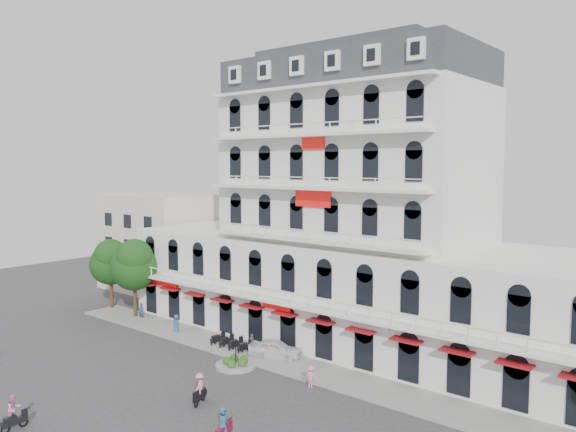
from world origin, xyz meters
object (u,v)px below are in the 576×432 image
(parked_car, at_px, (275,349))
(rider_center, at_px, (200,388))
(rider_southwest, at_px, (14,412))
(rider_east, at_px, (223,425))

(parked_car, bearing_deg, rider_center, 166.98)
(rider_southwest, bearing_deg, rider_east, -61.25)
(parked_car, xyz_separation_m, rider_center, (1.90, -9.82, 0.34))
(rider_southwest, xyz_separation_m, rider_east, (10.55, 6.91, -0.13))
(rider_southwest, xyz_separation_m, rider_center, (5.66, 9.48, -0.04))
(rider_east, xyz_separation_m, rider_center, (-4.89, 2.57, 0.09))
(parked_car, relative_size, rider_southwest, 2.01)
(rider_east, relative_size, rider_center, 0.98)
(parked_car, bearing_deg, rider_east, -175.27)
(parked_car, relative_size, rider_east, 2.16)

